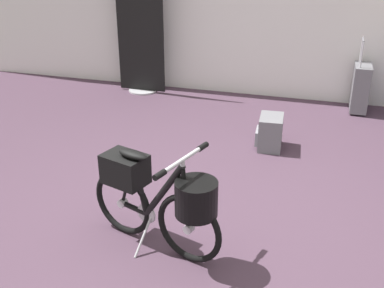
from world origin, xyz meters
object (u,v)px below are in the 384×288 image
Objects in this scene: floor_banner_stand at (140,30)px; backpack_on_floor at (270,132)px; folding_bike_foreground at (159,196)px; rolling_suitcase at (361,88)px.

backpack_on_floor is at bearing -34.72° from floor_banner_stand.
folding_bike_foreground is 2.97× the size of backpack_on_floor.
floor_banner_stand is 2.09× the size of rolling_suitcase.
floor_banner_stand is 3.33m from folding_bike_foreground.
folding_bike_foreground is 1.18× the size of rolling_suitcase.
rolling_suitcase reaches higher than folding_bike_foreground.
floor_banner_stand is at bearing 145.28° from backpack_on_floor.
folding_bike_foreground is 1.85m from backpack_on_floor.
rolling_suitcase is 1.52m from backpack_on_floor.
floor_banner_stand is 1.76× the size of folding_bike_foreground.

